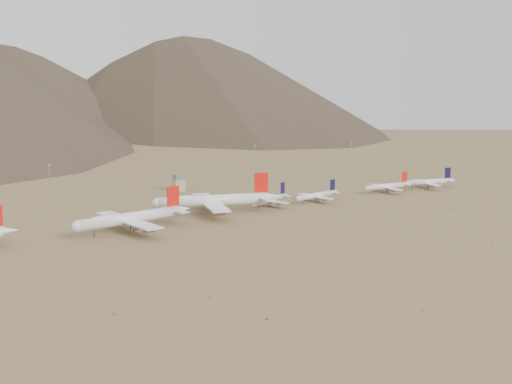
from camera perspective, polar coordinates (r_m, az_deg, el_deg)
ground at (r=396.35m, az=-1.85°, el=-2.83°), size 3000.00×3000.00×0.00m
widebody_centre at (r=390.13m, az=-10.03°, el=-2.06°), size 73.37×56.77×21.82m
widebody_east at (r=431.26m, az=-3.45°, el=-0.67°), size 77.34×61.48×23.80m
narrowbody_a at (r=453.92m, az=1.12°, el=-0.60°), size 39.24×29.34×13.55m
narrowbody_b at (r=470.99m, az=4.95°, el=-0.26°), size 40.33×29.25×13.35m
narrowbody_c at (r=512.42m, az=10.52°, el=0.47°), size 41.70×30.12×13.77m
narrowbody_d at (r=536.28m, az=13.66°, el=0.80°), size 43.04×31.85×14.56m
control_tower at (r=512.01m, az=-6.25°, el=0.67°), size 8.00×8.00×12.00m
mast_west at (r=480.10m, az=-16.17°, el=0.77°), size 2.00×0.60×25.70m
mast_centre at (r=504.82m, az=-4.41°, el=1.58°), size 2.00×0.60×25.70m
mast_east at (r=573.54m, az=-0.08°, el=2.63°), size 2.00×0.60×25.70m
mast_far_east at (r=600.96m, az=7.62°, el=2.88°), size 2.00×0.60×25.70m
desert_scrub at (r=359.21m, az=11.29°, el=-4.34°), size 424.49×176.75×0.79m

